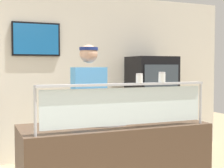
% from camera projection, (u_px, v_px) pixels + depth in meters
% --- Properties ---
extents(shop_rear_unit, '(6.20, 0.13, 2.70)m').
position_uv_depth(shop_rear_unit, '(58.00, 76.00, 5.32)').
color(shop_rear_unit, silver).
rests_on(shop_rear_unit, ground).
extents(sneeze_guard, '(1.63, 0.06, 0.41)m').
position_uv_depth(sneeze_guard, '(126.00, 100.00, 2.91)').
color(sneeze_guard, '#B2B5BC').
rests_on(sneeze_guard, serving_counter).
extents(pizza_tray, '(0.51, 0.51, 0.04)m').
position_uv_depth(pizza_tray, '(103.00, 121.00, 3.24)').
color(pizza_tray, '#9EA0A8').
rests_on(pizza_tray, serving_counter).
extents(pizza_server, '(0.15, 0.29, 0.01)m').
position_uv_depth(pizza_server, '(106.00, 119.00, 3.23)').
color(pizza_server, '#ADAFB7').
rests_on(pizza_server, pizza_tray).
extents(parmesan_shaker, '(0.06, 0.06, 0.09)m').
position_uv_depth(parmesan_shaker, '(139.00, 79.00, 2.95)').
color(parmesan_shaker, white).
rests_on(parmesan_shaker, sneeze_guard).
extents(pepper_flake_shaker, '(0.06, 0.06, 0.10)m').
position_uv_depth(pepper_flake_shaker, '(162.00, 78.00, 3.03)').
color(pepper_flake_shaker, white).
rests_on(pepper_flake_shaker, sneeze_guard).
extents(worker_figure, '(0.41, 0.50, 1.76)m').
position_uv_depth(worker_figure, '(89.00, 110.00, 3.79)').
color(worker_figure, '#23232D').
rests_on(worker_figure, ground).
extents(drink_fridge, '(0.71, 0.66, 1.67)m').
position_uv_depth(drink_fridge, '(151.00, 106.00, 5.50)').
color(drink_fridge, black).
rests_on(drink_fridge, ground).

